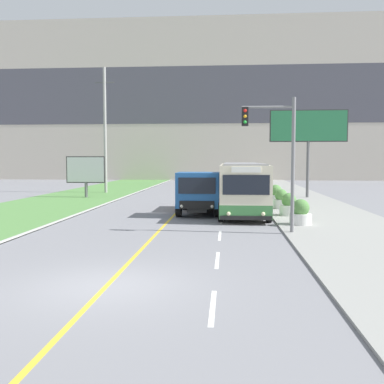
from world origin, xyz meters
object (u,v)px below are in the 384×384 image
(utility_pole_far, at_px, (105,130))
(billboard_small, at_px, (86,171))
(planter_round_far, at_px, (275,195))
(car_distant, at_px, (212,184))
(city_bus, at_px, (242,187))
(billboard_large, at_px, (308,129))
(traffic_light_mast, at_px, (278,148))
(planter_round_third, at_px, (281,200))
(planter_round_second, at_px, (289,205))
(dump_truck, at_px, (199,193))
(planter_round_near, at_px, (301,213))

(utility_pole_far, bearing_deg, billboard_small, -91.82)
(utility_pole_far, height_order, planter_round_far, utility_pole_far)
(car_distant, bearing_deg, city_bus, -81.95)
(planter_round_far, bearing_deg, billboard_large, 58.75)
(traffic_light_mast, distance_m, planter_round_third, 9.96)
(planter_round_third, bearing_deg, planter_round_second, -89.75)
(car_distant, distance_m, billboard_large, 12.09)
(dump_truck, xyz_separation_m, planter_round_third, (5.06, 2.93, -0.62))
(city_bus, height_order, car_distant, city_bus)
(planter_round_near, xyz_separation_m, planter_round_second, (-0.08, 3.52, 0.02))
(traffic_light_mast, distance_m, planter_round_second, 6.74)
(billboard_large, bearing_deg, planter_round_far, -121.25)
(utility_pole_far, xyz_separation_m, planter_round_second, (15.07, -16.82, -5.35))
(planter_round_near, xyz_separation_m, planter_round_far, (-0.08, 10.57, 0.04))
(car_distant, xyz_separation_m, planter_round_near, (5.07, -23.18, -0.07))
(dump_truck, height_order, planter_round_third, dump_truck)
(planter_round_near, bearing_deg, dump_truck, 141.36)
(dump_truck, distance_m, billboard_large, 14.94)
(utility_pole_far, relative_size, planter_round_far, 8.96)
(dump_truck, relative_size, planter_round_far, 4.85)
(planter_round_second, bearing_deg, billboard_small, 143.38)
(car_distant, xyz_separation_m, planter_round_third, (4.97, -16.13, -0.06))
(city_bus, height_order, billboard_large, billboard_large)
(billboard_large, distance_m, planter_round_second, 13.62)
(car_distant, distance_m, utility_pole_far, 11.74)
(billboard_small, xyz_separation_m, planter_round_far, (15.24, -4.28, -1.61))
(dump_truck, bearing_deg, utility_pole_far, 121.64)
(traffic_light_mast, relative_size, planter_round_third, 4.70)
(billboard_large, height_order, planter_round_second, billboard_large)
(traffic_light_mast, distance_m, billboard_small, 22.18)
(car_distant, relative_size, billboard_small, 1.24)
(dump_truck, distance_m, traffic_light_mast, 7.87)
(utility_pole_far, bearing_deg, planter_round_far, -32.97)
(city_bus, relative_size, traffic_light_mast, 2.07)
(car_distant, bearing_deg, traffic_light_mast, -81.79)
(utility_pole_far, bearing_deg, billboard_large, -14.10)
(utility_pole_far, height_order, traffic_light_mast, utility_pole_far)
(dump_truck, relative_size, planter_round_near, 5.24)
(traffic_light_mast, xyz_separation_m, billboard_small, (-13.94, 17.18, -1.45))
(billboard_large, bearing_deg, car_distant, 137.67)
(dump_truck, relative_size, planter_round_third, 5.17)
(utility_pole_far, xyz_separation_m, billboard_large, (18.22, -4.58, -0.30))
(dump_truck, relative_size, billboard_large, 0.89)
(planter_round_second, xyz_separation_m, planter_round_far, (-0.00, 7.05, 0.03))
(traffic_light_mast, relative_size, planter_round_near, 4.76)
(city_bus, xyz_separation_m, planter_round_second, (2.54, -2.41, -0.88))
(dump_truck, xyz_separation_m, utility_pole_far, (-10.00, 16.23, 4.74))
(city_bus, relative_size, billboard_small, 3.50)
(planter_round_near, bearing_deg, traffic_light_mast, -120.70)
(planter_round_far, bearing_deg, planter_round_near, -89.54)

